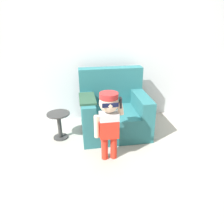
{
  "coord_description": "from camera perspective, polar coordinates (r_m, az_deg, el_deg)",
  "views": [
    {
      "loc": [
        -0.7,
        -3.0,
        1.81
      ],
      "look_at": [
        -0.23,
        -0.21,
        0.53
      ],
      "focal_mm": 35.0,
      "sensor_mm": 36.0,
      "label": 1
    }
  ],
  "objects": [
    {
      "name": "ground_plane",
      "position": [
        3.57,
        3.02,
        -6.08
      ],
      "size": [
        10.0,
        10.0,
        0.0
      ],
      "primitive_type": "plane",
      "color": "#ADA89E"
    },
    {
      "name": "wall_back",
      "position": [
        3.87,
        0.88,
        16.8
      ],
      "size": [
        10.0,
        0.05,
        2.6
      ],
      "color": "silver",
      "rests_on": "ground_plane"
    },
    {
      "name": "side_table",
      "position": [
        3.48,
        -13.6,
        -2.84
      ],
      "size": [
        0.35,
        0.35,
        0.43
      ],
      "color": "#333333",
      "rests_on": "ground_plane"
    },
    {
      "name": "armchair",
      "position": [
        3.57,
        0.4,
        0.23
      ],
      "size": [
        1.07,
        0.9,
        1.0
      ],
      "color": "#286B70",
      "rests_on": "ground_plane"
    },
    {
      "name": "person_child",
      "position": [
        2.74,
        -0.84,
        -1.2
      ],
      "size": [
        0.38,
        0.29,
        0.94
      ],
      "color": "red",
      "rests_on": "ground_plane"
    }
  ]
}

